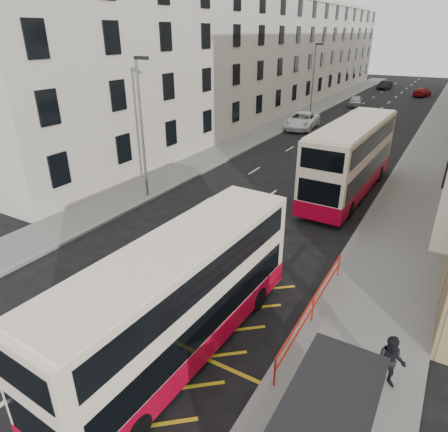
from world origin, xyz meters
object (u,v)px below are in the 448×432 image
Objects in this scene: street_lamp_far at (314,76)px; double_decker_rear at (351,158)px; car_silver at (356,101)px; car_red at (422,92)px; pedestrian_mid at (390,362)px; pedestrian_far at (329,422)px; street_lamp_near at (142,122)px; car_dark at (385,85)px; double_decker_front at (180,298)px; pedestrian_near at (306,400)px; white_van at (302,121)px.

street_lamp_far is 25.51m from double_decker_rear.
car_silver is 0.91× the size of car_red.
double_decker_rear is at bearing 106.06° from pedestrian_mid.
pedestrian_far reaches higher than car_silver.
street_lamp_near is 5.22× the size of pedestrian_far.
double_decker_rear is at bearing -74.73° from car_dark.
car_dark is (-6.42, 70.37, -1.29)m from double_decker_front.
double_decker_front is at bearing -91.69° from double_decker_rear.
street_lamp_near is at bearing -145.08° from double_decker_rear.
double_decker_front is 50.11m from car_silver.
car_red is (9.72, 24.74, -3.98)m from street_lamp_far.
pedestrian_near is 51.49m from car_silver.
pedestrian_far is 51.94m from car_silver.
street_lamp_near is at bearing -102.94° from car_silver.
double_decker_rear is (10.39, 6.82, -2.34)m from street_lamp_near.
pedestrian_mid is 49.59m from car_silver.
car_dark is at bearing 99.41° from double_decker_rear.
double_decker_front is 6.45× the size of pedestrian_near.
pedestrian_near is 1.01× the size of pedestrian_far.
car_red is at bearing 68.56° from street_lamp_far.
pedestrian_mid is at bearing 105.22° from car_red.
pedestrian_mid is 0.38× the size of car_dark.
pedestrian_far is 0.37× the size of car_silver.
car_dark is at bearing 97.59° from double_decker_front.
car_silver is 16.12m from car_red.
car_silver is 0.96× the size of car_dark.
street_lamp_near reaches higher than double_decker_front.
street_lamp_far reaches higher than car_silver.
white_van is 1.44× the size of car_silver.
car_red is at bearing 92.13° from double_decker_front.
car_silver reaches higher than car_red.
car_dark is (-12.32, 68.70, -0.26)m from pedestrian_mid.
street_lamp_near reaches higher than car_dark.
pedestrian_near is at bearing 103.62° from car_red.
street_lamp_far reaches higher than car_dark.
double_decker_rear reaches higher than car_dark.
street_lamp_far reaches higher than double_decker_front.
car_silver is at bearing -72.25° from pedestrian_far.
double_decker_rear is at bearing 100.89° from car_red.
double_decker_front is 33.70m from white_van.
white_van is at bearing -84.99° from car_dark.
street_lamp_far is 1.76× the size of car_red.
street_lamp_near is at bearing -99.11° from white_van.
double_decker_rear reaches higher than car_red.
white_van is 37.70m from car_dark.
pedestrian_near is 2.84m from pedestrian_mid.
car_red is (-5.62, 62.59, -0.31)m from pedestrian_mid.
street_lamp_far is 31.25m from car_dark.
double_decker_front is at bearing -38.99° from pedestrian_near.
street_lamp_far is at bearing 115.80° from double_decker_rear.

